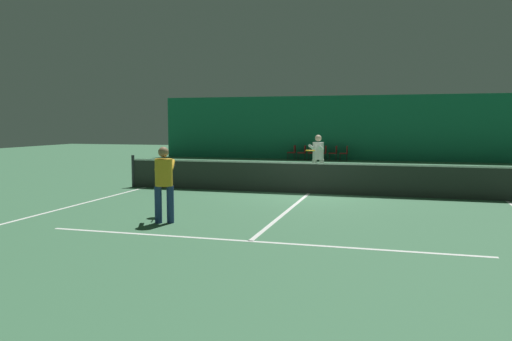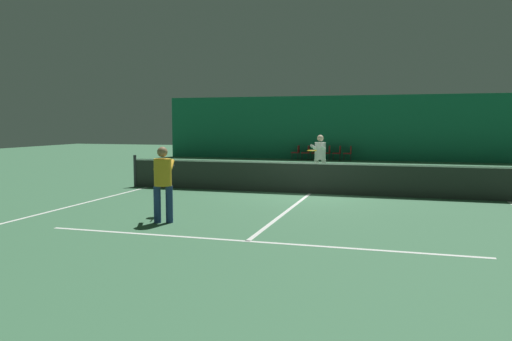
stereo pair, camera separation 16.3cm
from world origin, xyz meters
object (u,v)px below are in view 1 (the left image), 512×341
at_px(player_near, 164,179).
at_px(courtside_chair_1, 303,152).
at_px(player_far, 318,155).
at_px(tennis_net, 309,177).
at_px(courtside_chair_2, 313,152).
at_px(courtside_chair_3, 324,152).
at_px(courtside_chair_0, 293,151).
at_px(courtside_chair_4, 334,152).
at_px(courtside_chair_5, 345,152).

height_order(player_near, courtside_chair_1, player_near).
relative_size(player_far, courtside_chair_1, 2.05).
bearing_deg(tennis_net, courtside_chair_2, 98.48).
bearing_deg(courtside_chair_3, courtside_chair_1, -90.00).
bearing_deg(player_near, tennis_net, -43.24).
bearing_deg(courtside_chair_0, player_near, 3.07).
bearing_deg(courtside_chair_3, courtside_chair_4, 90.00).
xyz_separation_m(player_far, courtside_chair_1, (-2.52, 11.07, -0.52)).
xyz_separation_m(tennis_net, courtside_chair_4, (-0.86, 13.86, -0.03)).
bearing_deg(courtside_chair_2, courtside_chair_5, 90.00).
bearing_deg(courtside_chair_5, courtside_chair_2, -90.00).
bearing_deg(player_far, player_near, -7.87).
distance_m(player_near, courtside_chair_5, 19.21).
bearing_deg(courtside_chair_5, courtside_chair_4, -90.00).
bearing_deg(courtside_chair_1, player_far, 12.81).
height_order(tennis_net, courtside_chair_1, tennis_net).
distance_m(tennis_net, courtside_chair_1, 14.11).
relative_size(player_far, courtside_chair_0, 2.05).
bearing_deg(player_near, courtside_chair_2, -20.55).
relative_size(tennis_net, courtside_chair_0, 14.29).
bearing_deg(courtside_chair_2, courtside_chair_1, -90.00).
relative_size(player_near, courtside_chair_1, 1.95).
bearing_deg(player_near, courtside_chair_5, -25.98).
distance_m(courtside_chair_3, courtside_chair_4, 0.61).
bearing_deg(tennis_net, courtside_chair_0, 103.31).
relative_size(player_near, courtside_chair_0, 1.95).
distance_m(courtside_chair_2, courtside_chair_3, 0.61).
distance_m(player_far, courtside_chair_0, 11.51).
height_order(tennis_net, courtside_chair_4, tennis_net).
distance_m(tennis_net, courtside_chair_3, 13.93).
bearing_deg(courtside_chair_3, player_near, -2.37).
height_order(tennis_net, courtside_chair_0, tennis_net).
bearing_deg(courtside_chair_3, courtside_chair_0, -90.00).
relative_size(player_far, courtside_chair_2, 2.05).
bearing_deg(courtside_chair_5, player_far, 0.49).
xyz_separation_m(courtside_chair_1, courtside_chair_4, (1.82, 0.00, 0.00)).
distance_m(courtside_chair_3, courtside_chair_5, 1.21).
bearing_deg(courtside_chair_0, player_far, 15.76).
xyz_separation_m(player_far, courtside_chair_4, (-0.70, 11.07, -0.52)).
xyz_separation_m(player_far, courtside_chair_0, (-3.12, 11.07, -0.52)).
bearing_deg(courtside_chair_5, courtside_chair_1, -90.00).
bearing_deg(tennis_net, courtside_chair_4, 93.53).
relative_size(courtside_chair_1, courtside_chair_2, 1.00).
xyz_separation_m(courtside_chair_4, courtside_chair_5, (0.61, 0.00, 0.00)).
bearing_deg(player_far, courtside_chair_4, -169.61).
bearing_deg(courtside_chair_2, player_far, 9.80).
bearing_deg(player_far, courtside_chair_1, -160.42).
height_order(player_far, courtside_chair_1, player_far).
bearing_deg(courtside_chair_1, courtside_chair_4, 90.00).
height_order(player_far, courtside_chair_4, player_far).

